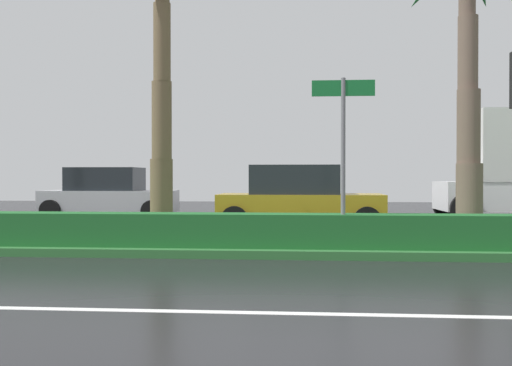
% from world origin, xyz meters
% --- Properties ---
extents(ground_plane, '(90.00, 42.00, 0.10)m').
position_xyz_m(ground_plane, '(0.00, 9.00, -0.05)').
color(ground_plane, black).
extents(near_lane_divider_stripe, '(81.00, 0.14, 0.01)m').
position_xyz_m(near_lane_divider_stripe, '(0.00, 2.00, 0.00)').
color(near_lane_divider_stripe, white).
rests_on(near_lane_divider_stripe, ground_plane).
extents(median_strip, '(85.50, 4.00, 0.15)m').
position_xyz_m(median_strip, '(0.00, 8.00, 0.07)').
color(median_strip, '#2D6B33').
rests_on(median_strip, ground_plane).
extents(median_hedge, '(76.50, 0.70, 0.60)m').
position_xyz_m(median_hedge, '(0.00, 6.60, 0.45)').
color(median_hedge, '#1E6028').
rests_on(median_hedge, median_strip).
extents(street_name_sign, '(1.10, 0.08, 3.00)m').
position_xyz_m(street_name_sign, '(0.40, 6.46, 2.08)').
color(street_name_sign, slate).
rests_on(street_name_sign, median_strip).
extents(car_in_traffic_second, '(4.30, 2.02, 1.72)m').
position_xyz_m(car_in_traffic_second, '(-6.79, 15.29, 0.83)').
color(car_in_traffic_second, silver).
rests_on(car_in_traffic_second, ground_plane).
extents(car_in_traffic_third, '(4.30, 2.02, 1.72)m').
position_xyz_m(car_in_traffic_third, '(-0.45, 11.72, 0.83)').
color(car_in_traffic_third, '#B28C1E').
rests_on(car_in_traffic_third, ground_plane).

